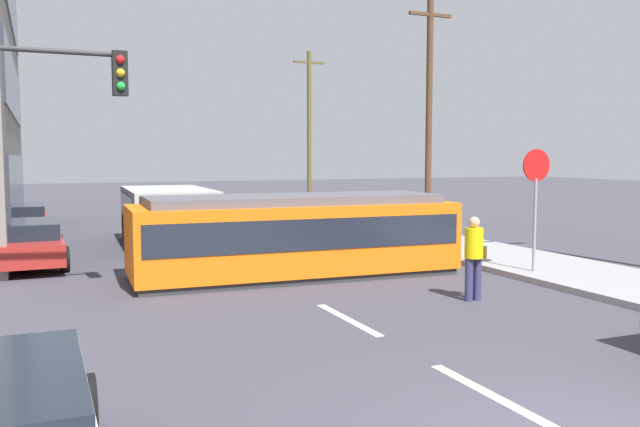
# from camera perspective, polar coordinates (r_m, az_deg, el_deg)

# --- Properties ---
(ground_plane) EXTENTS (120.00, 120.00, 0.00)m
(ground_plane) POSITION_cam_1_polar(r_m,az_deg,el_deg) (15.31, -4.10, -5.77)
(ground_plane) COLOR #3F3D47
(sidewalk_curb_right) EXTENTS (3.20, 36.00, 0.14)m
(sidewalk_curb_right) POSITION_cam_1_polar(r_m,az_deg,el_deg) (15.77, 25.41, -5.67)
(sidewalk_curb_right) COLOR #939396
(sidewalk_curb_right) RESTS_ON ground
(lane_stripe_1) EXTENTS (0.16, 2.40, 0.01)m
(lane_stripe_1) POSITION_cam_1_polar(r_m,az_deg,el_deg) (8.41, 14.63, -14.99)
(lane_stripe_1) COLOR silver
(lane_stripe_1) RESTS_ON ground
(lane_stripe_2) EXTENTS (0.16, 2.40, 0.01)m
(lane_stripe_2) POSITION_cam_1_polar(r_m,az_deg,el_deg) (11.68, 2.39, -9.13)
(lane_stripe_2) COLOR silver
(lane_stripe_2) RESTS_ON ground
(lane_stripe_3) EXTENTS (0.16, 2.40, 0.01)m
(lane_stripe_3) POSITION_cam_1_polar(r_m,az_deg,el_deg) (21.29, -9.65, -2.77)
(lane_stripe_3) COLOR silver
(lane_stripe_3) RESTS_ON ground
(lane_stripe_4) EXTENTS (0.16, 2.40, 0.01)m
(lane_stripe_4) POSITION_cam_1_polar(r_m,az_deg,el_deg) (27.12, -12.61, -1.16)
(lane_stripe_4) COLOR silver
(lane_stripe_4) RESTS_ON ground
(streetcar_tram) EXTENTS (7.73, 2.83, 1.94)m
(streetcar_tram) POSITION_cam_1_polar(r_m,az_deg,el_deg) (15.66, -2.21, -1.82)
(streetcar_tram) COLOR orange
(streetcar_tram) RESTS_ON ground
(city_bus) EXTENTS (2.71, 5.28, 1.82)m
(city_bus) POSITION_cam_1_polar(r_m,az_deg,el_deg) (21.59, -13.04, 0.04)
(city_bus) COLOR #B0B1AE
(city_bus) RESTS_ON ground
(pedestrian_crossing) EXTENTS (0.51, 0.36, 1.67)m
(pedestrian_crossing) POSITION_cam_1_polar(r_m,az_deg,el_deg) (13.34, 13.19, -3.38)
(pedestrian_crossing) COLOR navy
(pedestrian_crossing) RESTS_ON ground
(parked_sedan_mid) EXTENTS (2.16, 4.33, 1.19)m
(parked_sedan_mid) POSITION_cam_1_polar(r_m,az_deg,el_deg) (18.62, -24.37, -2.33)
(parked_sedan_mid) COLOR maroon
(parked_sedan_mid) RESTS_ON ground
(parked_sedan_far) EXTENTS (2.05, 4.09, 1.19)m
(parked_sedan_far) POSITION_cam_1_polar(r_m,az_deg,el_deg) (24.92, -24.63, -0.60)
(parked_sedan_far) COLOR maroon
(parked_sedan_far) RESTS_ON ground
(stop_sign) EXTENTS (0.76, 0.07, 2.88)m
(stop_sign) POSITION_cam_1_polar(r_m,az_deg,el_deg) (16.23, 18.18, 2.41)
(stop_sign) COLOR gray
(stop_sign) RESTS_ON sidewalk_curb_right
(traffic_light_mast) EXTENTS (2.93, 0.33, 4.98)m
(traffic_light_mast) POSITION_cam_1_polar(r_m,az_deg,el_deg) (13.22, -23.63, 7.36)
(traffic_light_mast) COLOR #333333
(traffic_light_mast) RESTS_ON ground
(utility_pole_mid) EXTENTS (1.80, 0.24, 8.73)m
(utility_pole_mid) POSITION_cam_1_polar(r_m,az_deg,el_deg) (25.55, 9.42, 8.73)
(utility_pole_mid) COLOR #503420
(utility_pole_mid) RESTS_ON ground
(utility_pole_far) EXTENTS (1.80, 0.24, 8.55)m
(utility_pole_far) POSITION_cam_1_polar(r_m,az_deg,el_deg) (36.44, -0.95, 7.51)
(utility_pole_far) COLOR brown
(utility_pole_far) RESTS_ON ground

